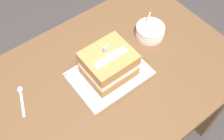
{
  "coord_description": "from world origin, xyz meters",
  "views": [
    {
      "loc": [
        -0.41,
        -0.51,
        1.7
      ],
      "look_at": [
        -0.02,
        -0.0,
        0.77
      ],
      "focal_mm": 43.23,
      "sensor_mm": 36.0,
      "label": 1
    }
  ],
  "objects_px": {
    "foil_tray": "(109,75)",
    "birthday_cake": "(109,65)",
    "serving_spoon_by_bowls": "(21,94)",
    "bowl_stack": "(150,31)"
  },
  "relations": [
    {
      "from": "serving_spoon_by_bowls",
      "to": "birthday_cake",
      "type": "bearing_deg",
      "value": -23.74
    },
    {
      "from": "foil_tray",
      "to": "serving_spoon_by_bowls",
      "type": "bearing_deg",
      "value": 156.26
    },
    {
      "from": "birthday_cake",
      "to": "bowl_stack",
      "type": "relative_size",
      "value": 1.4
    },
    {
      "from": "birthday_cake",
      "to": "bowl_stack",
      "type": "distance_m",
      "value": 0.31
    },
    {
      "from": "bowl_stack",
      "to": "birthday_cake",
      "type": "bearing_deg",
      "value": -166.57
    },
    {
      "from": "foil_tray",
      "to": "birthday_cake",
      "type": "bearing_deg",
      "value": -90.0
    },
    {
      "from": "birthday_cake",
      "to": "serving_spoon_by_bowls",
      "type": "xyz_separation_m",
      "value": [
        -0.34,
        0.15,
        -0.08
      ]
    },
    {
      "from": "foil_tray",
      "to": "birthday_cake",
      "type": "relative_size",
      "value": 1.65
    },
    {
      "from": "foil_tray",
      "to": "bowl_stack",
      "type": "relative_size",
      "value": 2.31
    },
    {
      "from": "foil_tray",
      "to": "bowl_stack",
      "type": "bearing_deg",
      "value": 13.43
    }
  ]
}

